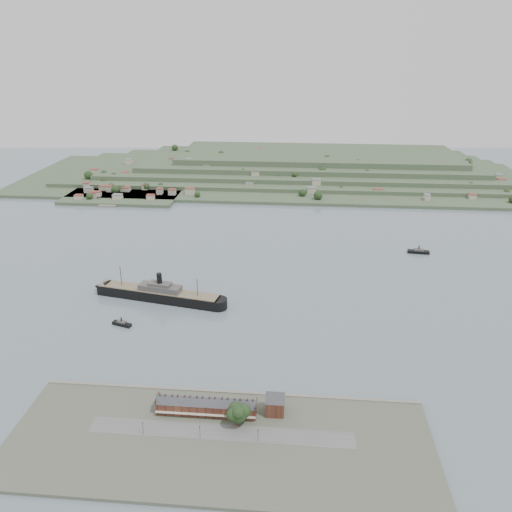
# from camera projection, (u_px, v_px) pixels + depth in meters

# --- Properties ---
(ground) EXTENTS (1400.00, 1400.00, 0.00)m
(ground) POSITION_uv_depth(u_px,v_px,m) (253.00, 284.00, 429.43)
(ground) COLOR slate
(ground) RESTS_ON ground
(near_shore) EXTENTS (220.00, 80.00, 2.60)m
(near_shore) POSITION_uv_depth(u_px,v_px,m) (219.00, 440.00, 257.72)
(near_shore) COLOR #4C5142
(near_shore) RESTS_ON ground
(terrace_row) EXTENTS (55.60, 9.80, 11.07)m
(terrace_row) POSITION_uv_depth(u_px,v_px,m) (206.00, 406.00, 273.44)
(terrace_row) COLOR #462219
(terrace_row) RESTS_ON ground
(gabled_building) EXTENTS (10.40, 10.18, 14.09)m
(gabled_building) POSITION_uv_depth(u_px,v_px,m) (275.00, 403.00, 273.57)
(gabled_building) COLOR #462219
(gabled_building) RESTS_ON ground
(far_peninsula) EXTENTS (760.00, 309.00, 30.00)m
(far_peninsula) POSITION_uv_depth(u_px,v_px,m) (294.00, 168.00, 783.16)
(far_peninsula) COLOR #34462E
(far_peninsula) RESTS_ON ground
(steamship) EXTENTS (116.44, 34.79, 28.14)m
(steamship) POSITION_uv_depth(u_px,v_px,m) (155.00, 293.00, 401.32)
(steamship) COLOR black
(steamship) RESTS_ON ground
(tugboat) EXTENTS (15.36, 8.25, 6.69)m
(tugboat) POSITION_uv_depth(u_px,v_px,m) (122.00, 324.00, 364.74)
(tugboat) COLOR black
(tugboat) RESTS_ON ground
(ferry_west) EXTENTS (19.68, 10.16, 7.11)m
(ferry_west) POSITION_uv_depth(u_px,v_px,m) (98.00, 201.00, 653.40)
(ferry_west) COLOR black
(ferry_west) RESTS_ON ground
(ferry_east) EXTENTS (21.10, 7.66, 7.75)m
(ferry_east) POSITION_uv_depth(u_px,v_px,m) (418.00, 251.00, 491.75)
(ferry_east) COLOR black
(ferry_east) RESTS_ON ground
(fig_tree) EXTENTS (12.76, 11.05, 14.24)m
(fig_tree) POSITION_uv_depth(u_px,v_px,m) (238.00, 413.00, 262.52)
(fig_tree) COLOR #3C291B
(fig_tree) RESTS_ON ground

